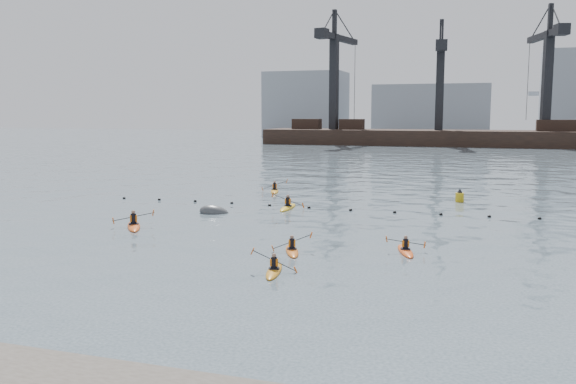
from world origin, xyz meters
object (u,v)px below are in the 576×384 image
Objects in this scene: kayaker_3 at (288,207)px; mooring_buoy at (214,213)px; kayaker_1 at (274,270)px; kayaker_0 at (292,250)px; kayaker_2 at (134,225)px; kayaker_4 at (405,250)px; nav_buoy at (460,197)px; kayaker_5 at (275,190)px.

mooring_buoy is at bearing -143.29° from kayaker_3.
kayaker_3 is (-4.80, 16.47, 0.02)m from kayaker_1.
kayaker_0 is 11.22m from kayaker_2.
kayaker_0 is at bearing -74.57° from kayaker_3.
kayaker_3 reaches higher than kayaker_4.
kayaker_2 is at bearing -136.83° from nav_buoy.
kayaker_0 is 20.91m from nav_buoy.
nav_buoy is (6.89, 19.74, 0.26)m from kayaker_0.
kayaker_3 is (-4.37, 12.67, 0.02)m from kayaker_0.
mooring_buoy is (-0.12, -11.73, -0.10)m from kayaker_5.
mooring_buoy is at bearing 35.41° from kayaker_2.
nav_buoy is at bearing 28.51° from kayaker_3.
mooring_buoy is (-8.40, 9.25, -0.09)m from kayaker_0.
kayaker_2 is (-11.19, 6.98, 0.02)m from kayaker_1.
nav_buoy is at bearing 48.84° from kayaker_0.
kayaker_4 is 18.17m from nav_buoy.
mooring_buoy is at bearing 110.35° from kayaker_0.
kayaker_2 is at bearing -111.18° from mooring_buoy.
kayaker_1 is 24.41m from nav_buoy.
kayaker_4 is 23.56m from kayaker_5.
mooring_buoy is at bearing -108.69° from kayaker_5.
kayaker_1 is 26.27m from kayaker_5.
kayaker_1 reaches higher than kayaker_4.
kayaker_5 reaches higher than kayaker_2.
kayaker_3 is 14.59m from kayaker_4.
kayaker_0 is 5.45m from kayaker_4.
kayaker_1 is 1.44× the size of mooring_buoy.
kayaker_2 is 1.66× the size of mooring_buoy.
kayaker_3 is at bearing -147.89° from nav_buoy.
kayaker_0 is 3.82m from kayaker_1.
kayaker_2 reaches higher than kayaker_0.
kayaker_4 is at bearing -95.36° from nav_buoy.
kayaker_3 is 13.30m from nav_buoy.
kayaker_1 is at bearing -65.39° from kayaker_2.
kayaker_5 is at bearing 111.64° from kayaker_3.
kayaker_4 is at bearing 37.15° from kayaker_1.
kayaker_1 is 0.87× the size of kayaker_2.
mooring_buoy is (2.35, 6.07, -0.11)m from kayaker_2.
kayaker_5 is 2.88× the size of nav_buoy.
kayaker_5 is at bearing 175.34° from nav_buoy.
kayaker_1 is 0.89× the size of kayaker_5.
kayaker_1 is 15.76m from mooring_buoy.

